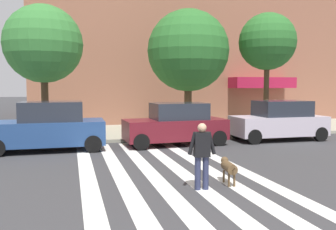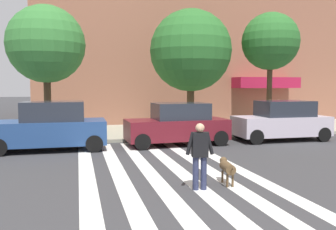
{
  "view_description": "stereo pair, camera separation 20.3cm",
  "coord_description": "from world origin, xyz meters",
  "px_view_note": "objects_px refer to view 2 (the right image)",
  "views": [
    {
      "loc": [
        -2.01,
        -1.18,
        2.54
      ],
      "look_at": [
        1.0,
        9.8,
        1.61
      ],
      "focal_mm": 38.0,
      "sensor_mm": 36.0,
      "label": 1
    },
    {
      "loc": [
        -1.81,
        -1.23,
        2.54
      ],
      "look_at": [
        1.0,
        9.8,
        1.61
      ],
      "focal_mm": 38.0,
      "sensor_mm": 36.0,
      "label": 2
    }
  ],
  "objects_px": {
    "parked_car_third_in_line": "(178,125)",
    "dog_on_leash": "(227,167)",
    "pedestrian_dog_walker": "(200,152)",
    "pedestrian_bystander": "(278,112)",
    "street_tree_nearest": "(46,45)",
    "street_tree_middle": "(191,51)",
    "parked_car_behind_first": "(50,127)",
    "parked_car_fourth_in_line": "(282,121)",
    "street_tree_further": "(270,42)"
  },
  "relations": [
    {
      "from": "parked_car_third_in_line",
      "to": "street_tree_further",
      "type": "xyz_separation_m",
      "value": [
        5.75,
        2.37,
        3.98
      ]
    },
    {
      "from": "parked_car_behind_first",
      "to": "street_tree_further",
      "type": "relative_size",
      "value": 0.7
    },
    {
      "from": "dog_on_leash",
      "to": "pedestrian_bystander",
      "type": "xyz_separation_m",
      "value": [
        7.02,
        9.05,
        0.63
      ]
    },
    {
      "from": "street_tree_middle",
      "to": "parked_car_behind_first",
      "type": "bearing_deg",
      "value": -154.8
    },
    {
      "from": "parked_car_fourth_in_line",
      "to": "pedestrian_bystander",
      "type": "bearing_deg",
      "value": 61.32
    },
    {
      "from": "street_tree_nearest",
      "to": "street_tree_middle",
      "type": "relative_size",
      "value": 0.95
    },
    {
      "from": "pedestrian_bystander",
      "to": "dog_on_leash",
      "type": "bearing_deg",
      "value": -127.81
    },
    {
      "from": "parked_car_behind_first",
      "to": "street_tree_middle",
      "type": "xyz_separation_m",
      "value": [
        6.84,
        3.22,
        3.44
      ]
    },
    {
      "from": "parked_car_behind_first",
      "to": "parked_car_fourth_in_line",
      "type": "relative_size",
      "value": 1.01
    },
    {
      "from": "parked_car_behind_first",
      "to": "parked_car_third_in_line",
      "type": "bearing_deg",
      "value": 0.02
    },
    {
      "from": "parked_car_fourth_in_line",
      "to": "street_tree_middle",
      "type": "bearing_deg",
      "value": 136.83
    },
    {
      "from": "parked_car_third_in_line",
      "to": "dog_on_leash",
      "type": "relative_size",
      "value": 4.28
    },
    {
      "from": "street_tree_middle",
      "to": "pedestrian_dog_walker",
      "type": "relative_size",
      "value": 3.88
    },
    {
      "from": "parked_car_third_in_line",
      "to": "parked_car_fourth_in_line",
      "type": "xyz_separation_m",
      "value": [
        5.06,
        -0.0,
        0.03
      ]
    },
    {
      "from": "parked_car_behind_first",
      "to": "street_tree_nearest",
      "type": "height_order",
      "value": "street_tree_nearest"
    },
    {
      "from": "street_tree_middle",
      "to": "dog_on_leash",
      "type": "relative_size",
      "value": 6.19
    },
    {
      "from": "street_tree_further",
      "to": "pedestrian_bystander",
      "type": "height_order",
      "value": "street_tree_further"
    },
    {
      "from": "street_tree_middle",
      "to": "parked_car_fourth_in_line",
      "type": "bearing_deg",
      "value": -43.17
    },
    {
      "from": "street_tree_middle",
      "to": "dog_on_leash",
      "type": "xyz_separation_m",
      "value": [
        -2.07,
        -9.5,
        -3.92
      ]
    },
    {
      "from": "parked_car_behind_first",
      "to": "parked_car_third_in_line",
      "type": "distance_m",
      "value": 5.22
    },
    {
      "from": "parked_car_behind_first",
      "to": "street_tree_nearest",
      "type": "distance_m",
      "value": 4.27
    },
    {
      "from": "parked_car_fourth_in_line",
      "to": "pedestrian_bystander",
      "type": "height_order",
      "value": "parked_car_fourth_in_line"
    },
    {
      "from": "parked_car_behind_first",
      "to": "pedestrian_bystander",
      "type": "bearing_deg",
      "value": 13.22
    },
    {
      "from": "parked_car_behind_first",
      "to": "pedestrian_bystander",
      "type": "relative_size",
      "value": 2.67
    },
    {
      "from": "street_tree_middle",
      "to": "pedestrian_dog_walker",
      "type": "height_order",
      "value": "street_tree_middle"
    },
    {
      "from": "pedestrian_bystander",
      "to": "street_tree_middle",
      "type": "bearing_deg",
      "value": 174.79
    },
    {
      "from": "street_tree_middle",
      "to": "parked_car_third_in_line",
      "type": "bearing_deg",
      "value": -116.75
    },
    {
      "from": "parked_car_behind_first",
      "to": "street_tree_nearest",
      "type": "relative_size",
      "value": 0.73
    },
    {
      "from": "street_tree_further",
      "to": "pedestrian_bystander",
      "type": "bearing_deg",
      "value": 25.77
    },
    {
      "from": "dog_on_leash",
      "to": "pedestrian_bystander",
      "type": "bearing_deg",
      "value": 52.19
    },
    {
      "from": "street_tree_further",
      "to": "pedestrian_dog_walker",
      "type": "distance_m",
      "value": 12.05
    },
    {
      "from": "parked_car_third_in_line",
      "to": "dog_on_leash",
      "type": "bearing_deg",
      "value": -94.12
    },
    {
      "from": "parked_car_behind_first",
      "to": "pedestrian_dog_walker",
      "type": "bearing_deg",
      "value": -59.17
    },
    {
      "from": "parked_car_fourth_in_line",
      "to": "pedestrian_bystander",
      "type": "xyz_separation_m",
      "value": [
        1.52,
        2.77,
        0.18
      ]
    },
    {
      "from": "street_tree_middle",
      "to": "street_tree_further",
      "type": "xyz_separation_m",
      "value": [
        4.13,
        -0.85,
        0.48
      ]
    },
    {
      "from": "street_tree_nearest",
      "to": "street_tree_further",
      "type": "xyz_separation_m",
      "value": [
        11.24,
        -0.09,
        0.45
      ]
    },
    {
      "from": "pedestrian_dog_walker",
      "to": "parked_car_fourth_in_line",
      "type": "bearing_deg",
      "value": 45.96
    },
    {
      "from": "street_tree_nearest",
      "to": "street_tree_middle",
      "type": "distance_m",
      "value": 7.15
    },
    {
      "from": "parked_car_behind_first",
      "to": "street_tree_middle",
      "type": "relative_size",
      "value": 0.69
    },
    {
      "from": "parked_car_third_in_line",
      "to": "dog_on_leash",
      "type": "distance_m",
      "value": 6.31
    },
    {
      "from": "street_tree_further",
      "to": "dog_on_leash",
      "type": "distance_m",
      "value": 11.52
    },
    {
      "from": "parked_car_behind_first",
      "to": "street_tree_middle",
      "type": "distance_m",
      "value": 8.31
    },
    {
      "from": "dog_on_leash",
      "to": "pedestrian_bystander",
      "type": "relative_size",
      "value": 0.63
    },
    {
      "from": "parked_car_behind_first",
      "to": "pedestrian_bystander",
      "type": "xyz_separation_m",
      "value": [
        11.79,
        2.77,
        0.15
      ]
    },
    {
      "from": "parked_car_third_in_line",
      "to": "street_tree_middle",
      "type": "height_order",
      "value": "street_tree_middle"
    },
    {
      "from": "parked_car_third_in_line",
      "to": "pedestrian_bystander",
      "type": "height_order",
      "value": "parked_car_third_in_line"
    },
    {
      "from": "pedestrian_dog_walker",
      "to": "pedestrian_bystander",
      "type": "bearing_deg",
      "value": 49.89
    },
    {
      "from": "pedestrian_bystander",
      "to": "street_tree_nearest",
      "type": "bearing_deg",
      "value": -178.52
    },
    {
      "from": "street_tree_middle",
      "to": "street_tree_further",
      "type": "relative_size",
      "value": 1.02
    },
    {
      "from": "parked_car_behind_first",
      "to": "street_tree_nearest",
      "type": "xyz_separation_m",
      "value": [
        -0.27,
        2.46,
        3.48
      ]
    }
  ]
}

